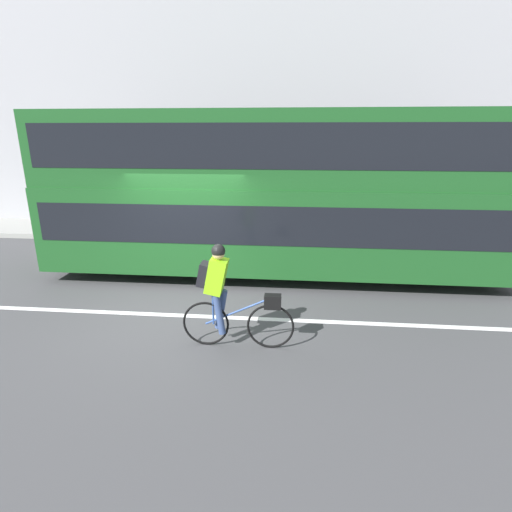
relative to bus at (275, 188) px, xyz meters
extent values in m
plane|color=#424244|center=(-1.80, -2.44, -2.08)|extent=(80.00, 80.00, 0.00)
cube|color=silver|center=(-1.80, -2.55, -2.08)|extent=(50.00, 0.14, 0.01)
cube|color=gray|center=(-1.80, 3.71, -2.01)|extent=(60.00, 2.31, 0.15)
cube|color=#9E9EA3|center=(-1.80, 5.01, 2.22)|extent=(60.00, 0.30, 8.61)
cylinder|color=black|center=(3.25, 0.00, -1.59)|extent=(0.98, 0.30, 0.98)
cylinder|color=black|center=(-3.25, 0.00, -1.59)|extent=(0.98, 0.30, 0.98)
cube|color=#194C1E|center=(0.00, 0.00, -0.85)|extent=(10.49, 2.48, 1.88)
cube|color=black|center=(0.00, 0.00, -0.62)|extent=(10.08, 2.50, 0.83)
cube|color=#194C1E|center=(0.00, 0.00, 0.88)|extent=(10.49, 2.38, 1.58)
cube|color=black|center=(0.00, 0.00, 0.96)|extent=(10.08, 2.40, 0.89)
torus|color=black|center=(0.14, -3.56, -1.71)|extent=(0.75, 0.04, 0.75)
torus|color=black|center=(-0.90, -3.56, -1.71)|extent=(0.75, 0.04, 0.75)
cylinder|color=#2D4C8C|center=(-0.38, -3.56, -1.47)|extent=(1.05, 0.03, 0.51)
cylinder|color=#2D4C8C|center=(-0.78, -3.56, -1.43)|extent=(0.03, 0.03, 0.55)
cube|color=black|center=(0.17, -3.56, -1.28)|extent=(0.26, 0.16, 0.22)
cube|color=#8CE019|center=(-0.70, -3.56, -0.88)|extent=(0.37, 0.32, 0.58)
cube|color=black|center=(-0.90, -3.56, -0.86)|extent=(0.21, 0.26, 0.38)
cylinder|color=#384C7A|center=(-0.66, -3.47, -1.49)|extent=(0.22, 0.11, 0.68)
cylinder|color=#384C7A|center=(-0.66, -3.65, -1.49)|extent=(0.20, 0.11, 0.68)
sphere|color=tan|center=(-0.66, -3.56, -0.53)|extent=(0.19, 0.19, 0.19)
sphere|color=black|center=(-0.66, -3.56, -0.49)|extent=(0.21, 0.21, 0.21)
cylinder|color=#262628|center=(5.17, 3.59, -1.42)|extent=(0.48, 0.48, 1.02)
camera|label=1|loc=(0.46, -9.24, 1.22)|focal=28.00mm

